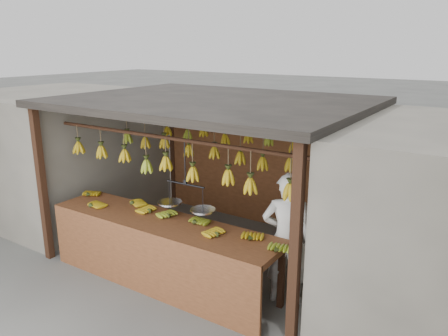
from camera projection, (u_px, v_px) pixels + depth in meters
The scene contains 8 objects.
ground at pixel (214, 252), 6.83m from camera, with size 80.00×80.00×0.00m, color #5B5B57.
stall at pixel (225, 125), 6.57m from camera, with size 4.30×3.30×2.40m.
neighbor_left at pixel (59, 152), 8.41m from camera, with size 3.00×3.00×2.30m, color slate.
counter at pixel (157, 237), 5.69m from camera, with size 3.50×0.77×0.96m.
hanging_bananas at pixel (212, 152), 6.40m from camera, with size 3.60×2.24×0.40m.
balance_scale at pixel (186, 203), 5.57m from camera, with size 0.83×0.32×0.88m.
vendor at pixel (287, 239), 5.33m from camera, with size 0.61×0.40×1.69m, color white.
bag_bundles at pixel (368, 190), 6.64m from camera, with size 0.08×0.26×1.25m.
Camera 1 is at (3.53, -5.13, 3.12)m, focal length 35.00 mm.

